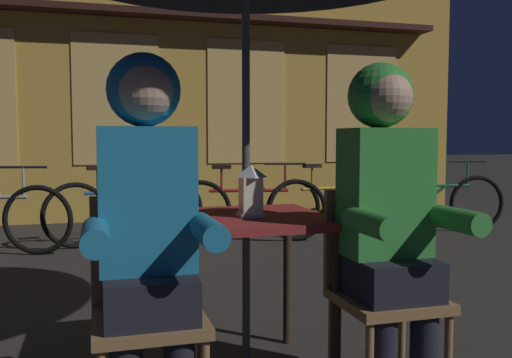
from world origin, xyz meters
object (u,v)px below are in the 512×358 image
at_px(cafe_table, 246,237).
at_px(bicycle_fifth, 333,205).
at_px(potted_plant, 389,179).
at_px(person_right_hooded, 388,198).
at_px(lantern, 251,190).
at_px(person_left_hooded, 147,206).
at_px(chair_left, 147,300).
at_px(bicycle_third, 126,211).
at_px(bicycle_fourth, 248,209).
at_px(bicycle_furthest, 434,203).
at_px(chair_right, 380,282).

bearing_deg(cafe_table, bicycle_fifth, 59.86).
height_order(bicycle_fifth, potted_plant, potted_plant).
height_order(person_right_hooded, potted_plant, person_right_hooded).
distance_m(lantern, person_left_hooded, 0.62).
distance_m(chair_left, bicycle_third, 3.79).
bearing_deg(person_left_hooded, lantern, 37.64).
xyz_separation_m(bicycle_fourth, bicycle_fifth, (0.99, 0.05, 0.00)).
distance_m(lantern, bicycle_furthest, 4.51).
xyz_separation_m(cafe_table, bicycle_third, (-0.36, 3.42, -0.29)).
relative_size(cafe_table, bicycle_third, 0.45).
xyz_separation_m(lantern, bicycle_furthest, (3.12, 3.22, -0.51)).
xyz_separation_m(person_right_hooded, bicycle_third, (-0.84, 3.84, -0.50)).
relative_size(chair_right, person_left_hooded, 0.62).
distance_m(person_right_hooded, bicycle_fourth, 3.67).
height_order(chair_left, person_right_hooded, person_right_hooded).
bearing_deg(cafe_table, bicycle_third, 96.00).
distance_m(lantern, bicycle_fifth, 3.81).
relative_size(lantern, bicycle_furthest, 0.14).
height_order(lantern, bicycle_fifth, lantern).
relative_size(bicycle_fourth, bicycle_fifth, 1.00).
relative_size(chair_right, potted_plant, 0.95).
relative_size(person_left_hooded, bicycle_fourth, 0.84).
xyz_separation_m(cafe_table, bicycle_fifth, (1.88, 3.24, -0.29)).
bearing_deg(bicycle_fifth, bicycle_fourth, -176.96).
distance_m(chair_right, potted_plant, 5.31).
distance_m(cafe_table, bicycle_third, 3.45).
relative_size(chair_right, person_right_hooded, 0.62).
bearing_deg(person_right_hooded, cafe_table, 138.43).
bearing_deg(person_left_hooded, person_right_hooded, 0.00).
height_order(chair_right, person_right_hooded, person_right_hooded).
height_order(chair_left, potted_plant, potted_plant).
height_order(chair_right, bicycle_furthest, chair_right).
relative_size(chair_right, bicycle_third, 0.52).
bearing_deg(lantern, cafe_table, 100.43).
xyz_separation_m(bicycle_fourth, bicycle_furthest, (2.24, -0.01, 0.00)).
relative_size(bicycle_third, bicycle_fourth, 1.00).
xyz_separation_m(person_right_hooded, bicycle_fourth, (0.41, 3.61, -0.50)).
distance_m(chair_right, bicycle_furthest, 4.42).
height_order(chair_left, bicycle_fifth, chair_left).
relative_size(chair_left, person_left_hooded, 0.62).
bearing_deg(potted_plant, chair_left, -128.15).
xyz_separation_m(lantern, person_right_hooded, (0.47, -0.38, -0.01)).
bearing_deg(chair_left, cafe_table, 37.55).
bearing_deg(bicycle_furthest, bicycle_third, 175.98).
bearing_deg(chair_right, cafe_table, 142.45).
xyz_separation_m(cafe_table, bicycle_fourth, (0.89, 3.18, -0.29)).
height_order(lantern, person_left_hooded, person_left_hooded).
distance_m(person_left_hooded, bicycle_furthest, 5.12).
relative_size(lantern, potted_plant, 0.25).
bearing_deg(person_left_hooded, chair_left, 90.00).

